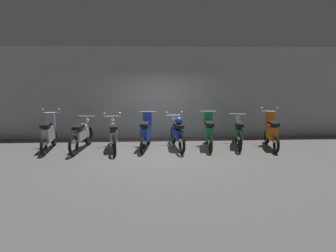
{
  "coord_description": "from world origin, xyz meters",
  "views": [
    {
      "loc": [
        -0.26,
        -8.87,
        2.68
      ],
      "look_at": [
        0.21,
        0.69,
        0.75
      ],
      "focal_mm": 32.17,
      "sensor_mm": 36.0,
      "label": 1
    }
  ],
  "objects_px": {
    "motorbike_slot_4": "(177,133)",
    "motorbike_slot_7": "(272,132)",
    "motorbike_slot_1": "(81,135)",
    "motorbike_slot_0": "(49,134)",
    "motorbike_slot_6": "(238,132)",
    "motorbike_slot_2": "(113,135)",
    "motorbike_slot_3": "(146,133)",
    "motorbike_slot_5": "(209,132)"
  },
  "relations": [
    {
      "from": "motorbike_slot_0",
      "to": "motorbike_slot_2",
      "type": "bearing_deg",
      "value": -1.98
    },
    {
      "from": "motorbike_slot_3",
      "to": "motorbike_slot_7",
      "type": "distance_m",
      "value": 4.13
    },
    {
      "from": "motorbike_slot_5",
      "to": "motorbike_slot_7",
      "type": "distance_m",
      "value": 2.07
    },
    {
      "from": "motorbike_slot_1",
      "to": "motorbike_slot_7",
      "type": "xyz_separation_m",
      "value": [
        6.19,
        -0.05,
        0.04
      ]
    },
    {
      "from": "motorbike_slot_0",
      "to": "motorbike_slot_2",
      "type": "xyz_separation_m",
      "value": [
        2.06,
        -0.07,
        -0.04
      ]
    },
    {
      "from": "motorbike_slot_4",
      "to": "motorbike_slot_7",
      "type": "bearing_deg",
      "value": -1.59
    },
    {
      "from": "motorbike_slot_0",
      "to": "motorbike_slot_1",
      "type": "relative_size",
      "value": 0.87
    },
    {
      "from": "motorbike_slot_2",
      "to": "motorbike_slot_7",
      "type": "bearing_deg",
      "value": -0.05
    },
    {
      "from": "motorbike_slot_1",
      "to": "motorbike_slot_3",
      "type": "height_order",
      "value": "motorbike_slot_3"
    },
    {
      "from": "motorbike_slot_3",
      "to": "motorbike_slot_4",
      "type": "bearing_deg",
      "value": -0.22
    },
    {
      "from": "motorbike_slot_3",
      "to": "motorbike_slot_4",
      "type": "relative_size",
      "value": 0.86
    },
    {
      "from": "motorbike_slot_4",
      "to": "motorbike_slot_6",
      "type": "bearing_deg",
      "value": 4.46
    },
    {
      "from": "motorbike_slot_0",
      "to": "motorbike_slot_7",
      "type": "distance_m",
      "value": 7.23
    },
    {
      "from": "motorbike_slot_5",
      "to": "motorbike_slot_7",
      "type": "relative_size",
      "value": 1.0
    },
    {
      "from": "motorbike_slot_4",
      "to": "motorbike_slot_3",
      "type": "bearing_deg",
      "value": 179.78
    },
    {
      "from": "motorbike_slot_0",
      "to": "motorbike_slot_7",
      "type": "relative_size",
      "value": 1.0
    },
    {
      "from": "motorbike_slot_1",
      "to": "motorbike_slot_4",
      "type": "height_order",
      "value": "motorbike_slot_4"
    },
    {
      "from": "motorbike_slot_3",
      "to": "motorbike_slot_4",
      "type": "height_order",
      "value": "motorbike_slot_3"
    },
    {
      "from": "motorbike_slot_1",
      "to": "motorbike_slot_3",
      "type": "distance_m",
      "value": 2.07
    },
    {
      "from": "motorbike_slot_2",
      "to": "motorbike_slot_5",
      "type": "distance_m",
      "value": 3.1
    },
    {
      "from": "motorbike_slot_0",
      "to": "motorbike_slot_1",
      "type": "bearing_deg",
      "value": -1.6
    },
    {
      "from": "motorbike_slot_0",
      "to": "motorbike_slot_4",
      "type": "bearing_deg",
      "value": 0.14
    },
    {
      "from": "motorbike_slot_0",
      "to": "motorbike_slot_5",
      "type": "height_order",
      "value": "motorbike_slot_0"
    },
    {
      "from": "motorbike_slot_2",
      "to": "motorbike_slot_5",
      "type": "bearing_deg",
      "value": 1.54
    },
    {
      "from": "motorbike_slot_3",
      "to": "motorbike_slot_5",
      "type": "bearing_deg",
      "value": -0.06
    },
    {
      "from": "motorbike_slot_1",
      "to": "motorbike_slot_5",
      "type": "height_order",
      "value": "motorbike_slot_5"
    },
    {
      "from": "motorbike_slot_0",
      "to": "motorbike_slot_4",
      "type": "distance_m",
      "value": 4.13
    },
    {
      "from": "motorbike_slot_3",
      "to": "motorbike_slot_2",
      "type": "bearing_deg",
      "value": -175.31
    },
    {
      "from": "motorbike_slot_0",
      "to": "motorbike_slot_4",
      "type": "xyz_separation_m",
      "value": [
        4.13,
        0.01,
        0.0
      ]
    },
    {
      "from": "motorbike_slot_1",
      "to": "motorbike_slot_7",
      "type": "height_order",
      "value": "motorbike_slot_7"
    },
    {
      "from": "motorbike_slot_3",
      "to": "motorbike_slot_5",
      "type": "height_order",
      "value": "same"
    },
    {
      "from": "motorbike_slot_1",
      "to": "motorbike_slot_3",
      "type": "xyz_separation_m",
      "value": [
        2.07,
        0.04,
        0.03
      ]
    },
    {
      "from": "motorbike_slot_0",
      "to": "motorbike_slot_3",
      "type": "distance_m",
      "value": 3.1
    },
    {
      "from": "motorbike_slot_1",
      "to": "motorbike_slot_6",
      "type": "distance_m",
      "value": 5.16
    },
    {
      "from": "motorbike_slot_3",
      "to": "motorbike_slot_6",
      "type": "relative_size",
      "value": 0.87
    },
    {
      "from": "motorbike_slot_4",
      "to": "motorbike_slot_1",
      "type": "bearing_deg",
      "value": -179.27
    },
    {
      "from": "motorbike_slot_4",
      "to": "motorbike_slot_6",
      "type": "relative_size",
      "value": 1.01
    },
    {
      "from": "motorbike_slot_3",
      "to": "motorbike_slot_5",
      "type": "distance_m",
      "value": 2.06
    },
    {
      "from": "motorbike_slot_5",
      "to": "motorbike_slot_6",
      "type": "bearing_deg",
      "value": 8.78
    },
    {
      "from": "motorbike_slot_0",
      "to": "motorbike_slot_3",
      "type": "relative_size",
      "value": 1.0
    },
    {
      "from": "motorbike_slot_3",
      "to": "motorbike_slot_6",
      "type": "height_order",
      "value": "motorbike_slot_3"
    },
    {
      "from": "motorbike_slot_2",
      "to": "motorbike_slot_6",
      "type": "xyz_separation_m",
      "value": [
        4.13,
        0.24,
        -0.0
      ]
    }
  ]
}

